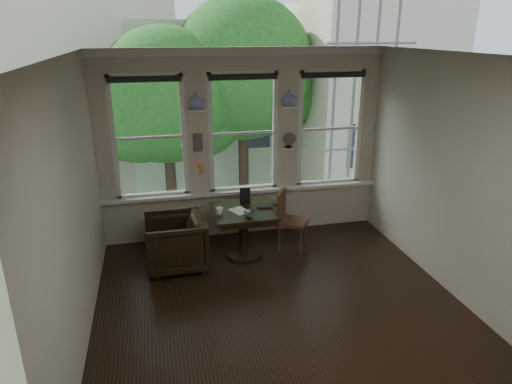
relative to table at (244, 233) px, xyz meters
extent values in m
plane|color=black|center=(0.18, -1.36, -0.38)|extent=(4.50, 4.50, 0.00)
plane|color=silver|center=(0.18, -1.36, 2.62)|extent=(4.50, 4.50, 0.00)
plane|color=beige|center=(0.18, 0.89, 1.12)|extent=(4.50, 0.00, 4.50)
plane|color=beige|center=(0.18, -3.61, 1.12)|extent=(4.50, 0.00, 4.50)
plane|color=beige|center=(-2.07, -1.36, 1.12)|extent=(0.00, 4.50, 4.50)
plane|color=beige|center=(2.43, -1.36, 1.12)|extent=(0.00, 4.50, 4.50)
cube|color=white|center=(-0.55, 0.79, 1.73)|extent=(0.26, 0.16, 0.03)
cube|color=white|center=(0.90, 0.79, 1.73)|extent=(0.26, 0.16, 0.03)
cube|color=#59544F|center=(-0.55, 0.82, 1.23)|extent=(0.14, 0.06, 0.28)
imported|color=white|center=(-0.55, 0.79, 1.86)|extent=(0.24, 0.24, 0.25)
imported|color=white|center=(0.90, 0.79, 1.86)|extent=(0.24, 0.24, 0.25)
imported|color=black|center=(-1.01, -0.13, 0.02)|extent=(0.87, 0.84, 0.78)
cube|color=maroon|center=(-1.01, -0.13, 0.08)|extent=(0.45, 0.45, 0.06)
imported|color=black|center=(0.37, -0.02, 0.39)|extent=(0.32, 0.22, 0.02)
imported|color=white|center=(-0.37, -0.09, 0.43)|extent=(0.12, 0.12, 0.10)
imported|color=white|center=(0.02, -0.30, 0.43)|extent=(0.16, 0.16, 0.11)
cube|color=black|center=(0.09, 0.31, 0.48)|extent=(0.17, 0.11, 0.22)
cube|color=silver|center=(-0.06, -0.03, 0.38)|extent=(0.32, 0.36, 0.00)
camera|label=1|loc=(-1.20, -6.09, 2.88)|focal=32.00mm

